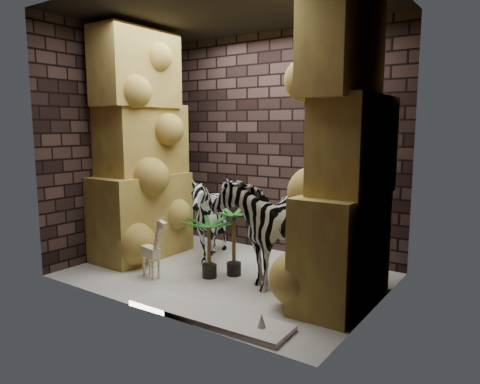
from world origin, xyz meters
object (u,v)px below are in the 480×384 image
Objects in this scene: zebra_right at (269,216)px; palm_front at (234,242)px; surfboard at (208,315)px; palm_back at (209,248)px; zebra_left at (210,223)px; giraffe_toy at (151,245)px.

palm_front is (-0.37, -0.18, -0.31)m from zebra_right.
palm_front is at bearing 111.76° from surfboard.
palm_back is 1.13m from surfboard.
zebra_right is at bearing 12.91° from zebra_left.
zebra_left is 0.69× the size of surfboard.
zebra_left is 0.64m from palm_front.
zebra_right is 0.52m from palm_front.
surfboard is at bearing -7.81° from giraffe_toy.
zebra_right is 0.78m from palm_back.
palm_front is 1.17× the size of palm_back.
giraffe_toy is (-0.17, -0.87, -0.13)m from zebra_left.
zebra_left is at bearing 92.26° from giraffe_toy.
surfboard is at bearing -66.19° from palm_front.
palm_back is (0.55, 0.38, -0.04)m from giraffe_toy.
surfboard is (1.22, -0.48, -0.36)m from giraffe_toy.
palm_back is at bearing -146.57° from zebra_right.
zebra_left is at bearing 172.02° from zebra_right.
zebra_left is 0.64m from palm_back.
palm_back is (-0.56, -0.41, -0.37)m from zebra_right.
zebra_right is at bearing 92.91° from surfboard.
zebra_right reaches higher than zebra_left.
surfboard is at bearing -34.19° from zebra_left.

